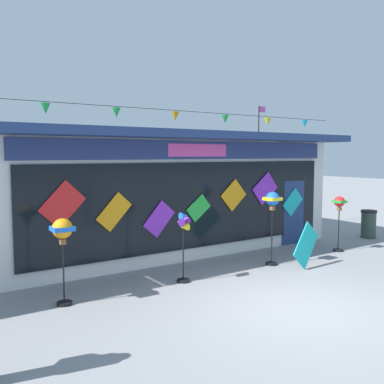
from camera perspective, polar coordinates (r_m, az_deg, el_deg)
The scene contains 8 objects.
ground_plane at distance 8.38m, azimuth 13.53°, elevation -14.81°, with size 80.00×80.00×0.00m, color gray.
kite_shop_building at distance 13.68m, azimuth -6.10°, elevation 0.43°, with size 10.66×6.60×4.66m.
wind_spinner_far_left at distance 8.30m, azimuth -16.95°, elevation -5.45°, with size 0.39×0.39×1.65m.
wind_spinner_left at distance 9.38m, azimuth -1.08°, elevation -5.44°, with size 0.42×0.28×1.57m.
wind_spinner_center_left at distance 10.98m, azimuth 10.71°, elevation -1.70°, with size 0.36×0.36×1.88m.
wind_spinner_center_right at distance 13.10m, azimuth 19.12°, elevation -2.08°, with size 0.32×0.32×1.62m.
trash_bin at distance 15.66m, azimuth 22.56°, elevation -3.96°, with size 0.52×0.52×0.94m.
display_kite_on_ground at distance 11.08m, azimuth 15.01°, elevation -6.88°, with size 0.58×0.03×1.05m, color #19B7BC.
Camera 1 is at (-5.88, -5.26, 2.83)m, focal length 39.83 mm.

